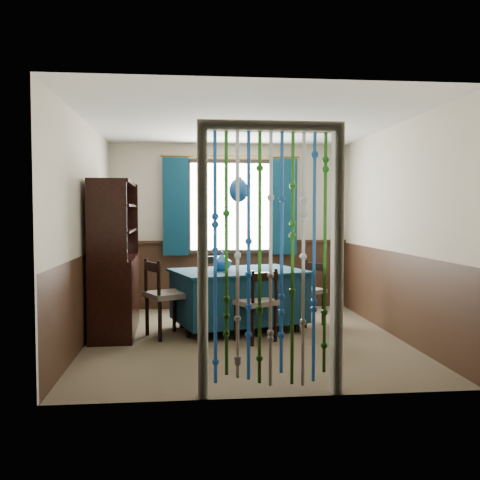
{
  "coord_description": "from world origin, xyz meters",
  "views": [
    {
      "loc": [
        -0.67,
        -6.12,
        1.47
      ],
      "look_at": [
        -0.01,
        0.38,
        1.13
      ],
      "focal_mm": 40.0,
      "sensor_mm": 36.0,
      "label": 1
    }
  ],
  "objects": [
    {
      "name": "chair_far",
      "position": [
        -0.24,
        1.15,
        0.47
      ],
      "size": [
        0.54,
        0.53,
        0.89
      ],
      "rotation": [
        0.0,
        0.0,
        3.44
      ],
      "color": "black",
      "rests_on": "floor"
    },
    {
      "name": "dining_table",
      "position": [
        -0.02,
        0.46,
        0.44
      ],
      "size": [
        1.8,
        1.48,
        0.75
      ],
      "rotation": [
        0.0,
        0.0,
        0.29
      ],
      "color": "#0C2B3E",
      "rests_on": "floor"
    },
    {
      "name": "vase_sideboard",
      "position": [
        -1.48,
        0.7,
        1.01
      ],
      "size": [
        0.17,
        0.17,
        0.17
      ],
      "primitive_type": "imported",
      "rotation": [
        0.0,
        0.0,
        -0.0
      ],
      "color": "beige",
      "rests_on": "sideboard"
    },
    {
      "name": "wainscot_left",
      "position": [
        -1.79,
        0.0,
        0.5
      ],
      "size": [
        0.0,
        4.0,
        4.0
      ],
      "primitive_type": "plane",
      "rotation": [
        1.57,
        0.0,
        1.57
      ],
      "color": "#331F13",
      "rests_on": "ground"
    },
    {
      "name": "bowl_shelf",
      "position": [
        -1.48,
        0.22,
        1.28
      ],
      "size": [
        0.24,
        0.24,
        0.05
      ],
      "primitive_type": "imported",
      "rotation": [
        0.0,
        0.0,
        -0.38
      ],
      "color": "beige",
      "rests_on": "sideboard"
    },
    {
      "name": "ceiling",
      "position": [
        0.0,
        0.0,
        2.5
      ],
      "size": [
        4.0,
        4.0,
        0.0
      ],
      "primitive_type": "plane",
      "rotation": [
        3.14,
        0.0,
        0.0
      ],
      "color": "silver",
      "rests_on": "ground"
    },
    {
      "name": "wainscot_front",
      "position": [
        0.0,
        -1.99,
        0.5
      ],
      "size": [
        3.6,
        0.0,
        3.6
      ],
      "primitive_type": "plane",
      "rotation": [
        -1.57,
        0.0,
        0.0
      ],
      "color": "#331F13",
      "rests_on": "ground"
    },
    {
      "name": "window",
      "position": [
        0.0,
        1.95,
        1.55
      ],
      "size": [
        1.32,
        0.12,
        1.42
      ],
      "primitive_type": "cube",
      "color": "black",
      "rests_on": "wall_back"
    },
    {
      "name": "chair_near",
      "position": [
        0.13,
        -0.17,
        0.44
      ],
      "size": [
        0.55,
        0.55,
        0.83
      ],
      "rotation": [
        0.0,
        0.0,
        0.54
      ],
      "color": "black",
      "rests_on": "floor"
    },
    {
      "name": "wall_front",
      "position": [
        0.0,
        -2.0,
        1.25
      ],
      "size": [
        3.6,
        0.0,
        3.6
      ],
      "primitive_type": "plane",
      "rotation": [
        -1.57,
        0.0,
        0.0
      ],
      "color": "beige",
      "rests_on": "ground"
    },
    {
      "name": "wainscot_right",
      "position": [
        1.79,
        0.0,
        0.5
      ],
      "size": [
        0.0,
        4.0,
        4.0
      ],
      "primitive_type": "plane",
      "rotation": [
        1.57,
        0.0,
        -1.57
      ],
      "color": "#331F13",
      "rests_on": "ground"
    },
    {
      "name": "chair_left",
      "position": [
        -0.92,
        0.17,
        0.49
      ],
      "size": [
        0.59,
        0.6,
        0.92
      ],
      "rotation": [
        0.0,
        0.0,
        -1.11
      ],
      "color": "black",
      "rests_on": "floor"
    },
    {
      "name": "wall_right",
      "position": [
        1.8,
        0.0,
        1.25
      ],
      "size": [
        0.0,
        4.0,
        4.0
      ],
      "primitive_type": "plane",
      "rotation": [
        1.57,
        0.0,
        -1.57
      ],
      "color": "beige",
      "rests_on": "ground"
    },
    {
      "name": "wall_left",
      "position": [
        -1.8,
        0.0,
        1.25
      ],
      "size": [
        0.0,
        4.0,
        4.0
      ],
      "primitive_type": "plane",
      "rotation": [
        1.57,
        0.0,
        1.57
      ],
      "color": "beige",
      "rests_on": "ground"
    },
    {
      "name": "chair_right",
      "position": [
        0.91,
        0.71,
        0.44
      ],
      "size": [
        0.54,
        0.55,
        0.82
      ],
      "rotation": [
        0.0,
        0.0,
        2.09
      ],
      "color": "black",
      "rests_on": "floor"
    },
    {
      "name": "sideboard",
      "position": [
        -1.54,
        0.46,
        0.63
      ],
      "size": [
        0.53,
        1.42,
        1.84
      ],
      "rotation": [
        0.0,
        0.0,
        0.03
      ],
      "color": "black",
      "rests_on": "floor"
    },
    {
      "name": "wall_back",
      "position": [
        0.0,
        2.0,
        1.25
      ],
      "size": [
        3.6,
        0.0,
        3.6
      ],
      "primitive_type": "plane",
      "rotation": [
        1.57,
        0.0,
        0.0
      ],
      "color": "beige",
      "rests_on": "ground"
    },
    {
      "name": "floor",
      "position": [
        0.0,
        0.0,
        0.0
      ],
      "size": [
        4.0,
        4.0,
        0.0
      ],
      "primitive_type": "plane",
      "color": "brown",
      "rests_on": "ground"
    },
    {
      "name": "vase_table",
      "position": [
        -0.23,
        0.43,
        0.86
      ],
      "size": [
        0.24,
        0.24,
        0.21
      ],
      "primitive_type": "imported",
      "rotation": [
        0.0,
        0.0,
        0.19
      ],
      "color": "navy",
      "rests_on": "dining_table"
    },
    {
      "name": "doorway",
      "position": [
        0.0,
        -1.94,
        1.05
      ],
      "size": [
        1.16,
        0.12,
        2.18
      ],
      "primitive_type": null,
      "color": "silver",
      "rests_on": "ground"
    },
    {
      "name": "pendant_lamp",
      "position": [
        -0.02,
        0.46,
        1.74
      ],
      "size": [
        0.24,
        0.24,
        0.91
      ],
      "color": "olive",
      "rests_on": "ceiling"
    },
    {
      "name": "wainscot_back",
      "position": [
        0.0,
        1.99,
        0.5
      ],
      "size": [
        3.6,
        0.0,
        3.6
      ],
      "primitive_type": "plane",
      "rotation": [
        1.57,
        0.0,
        0.0
      ],
      "color": "#331F13",
      "rests_on": "ground"
    }
  ]
}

